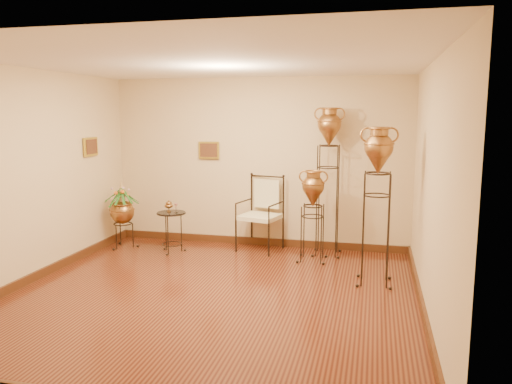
% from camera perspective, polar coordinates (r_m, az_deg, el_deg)
% --- Properties ---
extents(ground, '(5.00, 5.00, 0.00)m').
position_cam_1_polar(ground, '(6.29, -5.08, -11.68)').
color(ground, brown).
rests_on(ground, ground).
extents(room_shell, '(5.02, 5.02, 2.81)m').
position_cam_1_polar(room_shell, '(5.92, -5.35, 4.25)').
color(room_shell, '#D4BB89').
rests_on(room_shell, ground).
extents(amphora_tall, '(0.57, 0.57, 2.33)m').
position_cam_1_polar(amphora_tall, '(7.83, 8.24, 1.36)').
color(amphora_tall, black).
rests_on(amphora_tall, ground).
extents(amphora_mid, '(0.59, 0.59, 2.08)m').
position_cam_1_polar(amphora_mid, '(6.60, 13.62, -1.46)').
color(amphora_mid, black).
rests_on(amphora_mid, ground).
extents(amphora_short, '(0.55, 0.55, 1.41)m').
position_cam_1_polar(amphora_short, '(7.56, 6.49, -2.66)').
color(amphora_short, black).
rests_on(amphora_short, ground).
extents(planter_urn, '(0.82, 0.82, 1.17)m').
position_cam_1_polar(planter_urn, '(8.55, -15.05, -1.88)').
color(planter_urn, black).
rests_on(planter_urn, ground).
extents(armchair, '(0.81, 0.78, 1.21)m').
position_cam_1_polar(armchair, '(8.09, 0.44, -2.50)').
color(armchair, black).
rests_on(armchair, ground).
extents(side_table, '(0.53, 0.53, 0.83)m').
position_cam_1_polar(side_table, '(8.15, -9.61, -4.45)').
color(side_table, black).
rests_on(side_table, ground).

